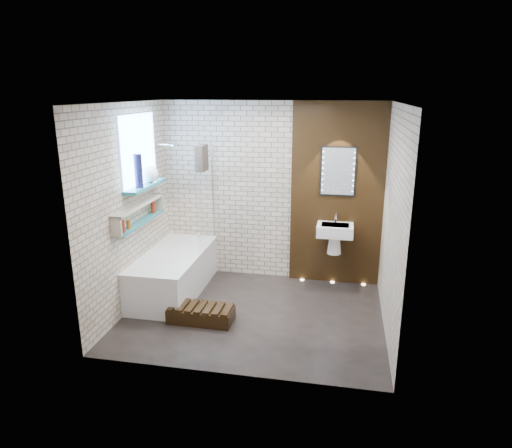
% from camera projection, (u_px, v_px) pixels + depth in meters
% --- Properties ---
extents(ground, '(3.20, 3.20, 0.00)m').
position_uv_depth(ground, '(254.00, 314.00, 5.83)').
color(ground, black).
rests_on(ground, ground).
extents(room_shell, '(3.24, 3.20, 2.60)m').
position_uv_depth(room_shell, '(254.00, 215.00, 5.46)').
color(room_shell, '#B2A38E').
rests_on(room_shell, ground).
extents(walnut_panel, '(1.30, 0.06, 2.60)m').
position_uv_depth(walnut_panel, '(337.00, 196.00, 6.49)').
color(walnut_panel, black).
rests_on(walnut_panel, ground).
extents(clerestory_window, '(0.18, 1.00, 0.94)m').
position_uv_depth(clerestory_window, '(139.00, 157.00, 5.91)').
color(clerestory_window, '#7FADE0').
rests_on(clerestory_window, room_shell).
extents(display_niche, '(0.14, 1.30, 0.26)m').
position_uv_depth(display_niche, '(139.00, 214.00, 5.91)').
color(display_niche, '#227480').
rests_on(display_niche, room_shell).
extents(bathtub, '(0.79, 1.74, 0.70)m').
position_uv_depth(bathtub, '(174.00, 272.00, 6.39)').
color(bathtub, white).
rests_on(bathtub, ground).
extents(bath_screen, '(0.01, 0.78, 1.40)m').
position_uv_depth(bath_screen, '(205.00, 197.00, 6.47)').
color(bath_screen, white).
rests_on(bath_screen, bathtub).
extents(towel, '(0.10, 0.27, 0.35)m').
position_uv_depth(towel, '(202.00, 158.00, 6.21)').
color(towel, black).
rests_on(towel, bath_screen).
extents(shower_head, '(0.18, 0.18, 0.02)m').
position_uv_depth(shower_head, '(175.00, 145.00, 6.40)').
color(shower_head, silver).
rests_on(shower_head, room_shell).
extents(washbasin, '(0.50, 0.36, 0.58)m').
position_uv_depth(washbasin, '(335.00, 234.00, 6.45)').
color(washbasin, white).
rests_on(washbasin, walnut_panel).
extents(led_mirror, '(0.50, 0.02, 0.70)m').
position_uv_depth(led_mirror, '(338.00, 171.00, 6.35)').
color(led_mirror, black).
rests_on(led_mirror, walnut_panel).
extents(walnut_step, '(0.79, 0.36, 0.18)m').
position_uv_depth(walnut_step, '(201.00, 315.00, 5.63)').
color(walnut_step, black).
rests_on(walnut_step, ground).
extents(niche_bottles, '(0.07, 0.99, 0.16)m').
position_uv_depth(niche_bottles, '(139.00, 216.00, 5.89)').
color(niche_bottles, '#955717').
rests_on(niche_bottles, display_niche).
extents(sill_vases, '(0.22, 0.51, 0.42)m').
position_uv_depth(sill_vases, '(147.00, 173.00, 6.00)').
color(sill_vases, white).
rests_on(sill_vases, clerestory_window).
extents(floor_uplights, '(0.96, 0.06, 0.01)m').
position_uv_depth(floor_uplights, '(332.00, 282.00, 6.79)').
color(floor_uplights, '#FFD899').
rests_on(floor_uplights, ground).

